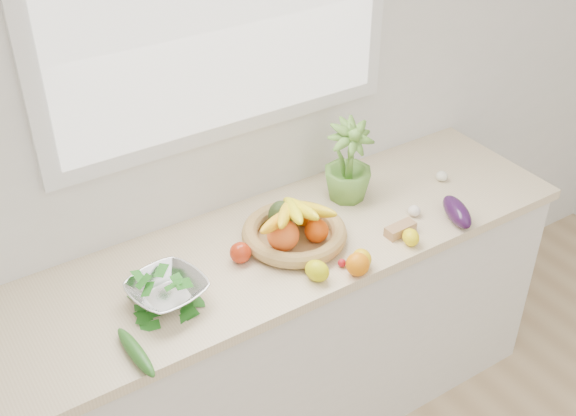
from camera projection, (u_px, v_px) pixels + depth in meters
back_wall at (224, 95)px, 2.44m from camera, size 4.50×0.02×2.70m
counter_cabinet at (274, 343)px, 2.76m from camera, size 2.20×0.58×0.86m
countertop at (273, 250)px, 2.50m from camera, size 2.24×0.62×0.04m
orange_loose at (358, 264)px, 2.34m from camera, size 0.09×0.09×0.08m
lemon_a at (362, 258)px, 2.38m from camera, size 0.08×0.09×0.06m
lemon_b at (411, 237)px, 2.48m from camera, size 0.08×0.09×0.06m
lemon_c at (317, 271)px, 2.32m from camera, size 0.09×0.10×0.07m
apple at (240, 253)px, 2.40m from camera, size 0.09×0.09×0.07m
ginger at (400, 229)px, 2.54m from camera, size 0.12×0.05×0.04m
garlic_a at (414, 211)px, 2.63m from camera, size 0.05×0.05×0.04m
garlic_b at (442, 176)px, 2.83m from camera, size 0.06×0.06×0.04m
garlic_c at (316, 236)px, 2.50m from camera, size 0.05×0.05×0.04m
eggplant at (457, 212)px, 2.59m from camera, size 0.13×0.20×0.08m
cucumber at (136, 352)px, 2.05m from camera, size 0.05×0.23×0.04m
radish at (342, 263)px, 2.39m from camera, size 0.03×0.03×0.03m
potted_herb at (348, 163)px, 2.65m from camera, size 0.20×0.20×0.32m
fruit_basket at (294, 228)px, 2.48m from camera, size 0.48×0.48×0.19m
colander_with_spinach at (167, 287)px, 2.22m from camera, size 0.28×0.28×0.12m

